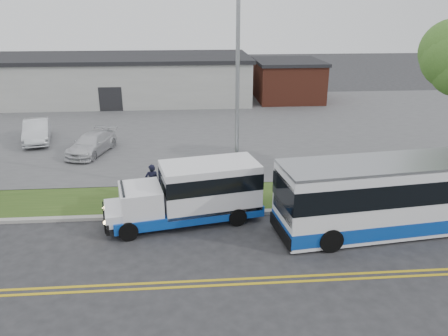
{
  "coord_description": "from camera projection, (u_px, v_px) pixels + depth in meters",
  "views": [
    {
      "loc": [
        0.86,
        -16.44,
        8.77
      ],
      "look_at": [
        2.4,
        2.8,
        1.6
      ],
      "focal_mm": 35.0,
      "sensor_mm": 36.0,
      "label": 1
    }
  ],
  "objects": [
    {
      "name": "parking_lot",
      "position": [
        179.0,
        125.0,
        34.22
      ],
      "size": [
        80.0,
        25.0,
        0.1
      ],
      "primitive_type": "cube",
      "color": "#4C4C4F",
      "rests_on": "ground"
    },
    {
      "name": "pedestrian",
      "position": [
        152.0,
        182.0,
        20.63
      ],
      "size": [
        0.69,
        0.5,
        1.75
      ],
      "primitive_type": "imported",
      "rotation": [
        0.0,
        0.0,
        3.28
      ],
      "color": "black",
      "rests_on": "verge"
    },
    {
      "name": "grocery_bag_right",
      "position": [
        160.0,
        193.0,
        21.14
      ],
      "size": [
        0.32,
        0.32,
        0.32
      ],
      "primitive_type": "sphere",
      "color": "white",
      "rests_on": "verge"
    },
    {
      "name": "verge",
      "position": [
        174.0,
        199.0,
        21.04
      ],
      "size": [
        80.0,
        3.3,
        0.1
      ],
      "primitive_type": "cube",
      "color": "#2C4918",
      "rests_on": "ground"
    },
    {
      "name": "lane_line_north",
      "position": [
        169.0,
        282.0,
        14.75
      ],
      "size": [
        70.0,
        0.12,
        0.01
      ],
      "primitive_type": "cube",
      "color": "gold",
      "rests_on": "ground"
    },
    {
      "name": "transit_bus",
      "position": [
        408.0,
        194.0,
        17.89
      ],
      "size": [
        11.13,
        3.77,
        3.03
      ],
      "rotation": [
        0.0,
        0.0,
        0.12
      ],
      "color": "white",
      "rests_on": "ground"
    },
    {
      "name": "parked_car_b",
      "position": [
        92.0,
        144.0,
        27.17
      ],
      "size": [
        2.94,
        4.68,
        1.26
      ],
      "primitive_type": "imported",
      "rotation": [
        0.0,
        0.0,
        -0.29
      ],
      "color": "silver",
      "rests_on": "parking_lot"
    },
    {
      "name": "grocery_bag_left",
      "position": [
        146.0,
        198.0,
        20.63
      ],
      "size": [
        0.32,
        0.32,
        0.32
      ],
      "primitive_type": "sphere",
      "color": "white",
      "rests_on": "verge"
    },
    {
      "name": "commercial_building",
      "position": [
        118.0,
        78.0,
        42.37
      ],
      "size": [
        25.4,
        10.4,
        4.35
      ],
      "color": "#9E9E99",
      "rests_on": "ground"
    },
    {
      "name": "lane_line_south",
      "position": [
        169.0,
        288.0,
        14.47
      ],
      "size": [
        70.0,
        0.12,
        0.01
      ],
      "primitive_type": "cube",
      "color": "gold",
      "rests_on": "ground"
    },
    {
      "name": "streetlight_near",
      "position": [
        238.0,
        91.0,
        19.3
      ],
      "size": [
        0.35,
        1.53,
        9.5
      ],
      "color": "gray",
      "rests_on": "verge"
    },
    {
      "name": "curb",
      "position": [
        173.0,
        215.0,
        19.35
      ],
      "size": [
        80.0,
        0.3,
        0.15
      ],
      "primitive_type": "cube",
      "color": "#9E9B93",
      "rests_on": "ground"
    },
    {
      "name": "parked_car_a",
      "position": [
        37.0,
        131.0,
        29.51
      ],
      "size": [
        2.65,
        4.8,
        1.5
      ],
      "primitive_type": "imported",
      "rotation": [
        0.0,
        0.0,
        0.25
      ],
      "color": "silver",
      "rests_on": "parking_lot"
    },
    {
      "name": "ground",
      "position": [
        172.0,
        228.0,
        18.35
      ],
      "size": [
        140.0,
        140.0,
        0.0
      ],
      "primitive_type": "plane",
      "color": "#28282B",
      "rests_on": "ground"
    },
    {
      "name": "shuttle_bus",
      "position": [
        195.0,
        191.0,
        18.63
      ],
      "size": [
        6.91,
        3.39,
        2.55
      ],
      "rotation": [
        0.0,
        0.0,
        0.2
      ],
      "color": "#0E3C9B",
      "rests_on": "ground"
    },
    {
      "name": "brick_wing",
      "position": [
        287.0,
        80.0,
        42.75
      ],
      "size": [
        6.3,
        7.3,
        3.9
      ],
      "color": "brown",
      "rests_on": "ground"
    }
  ]
}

